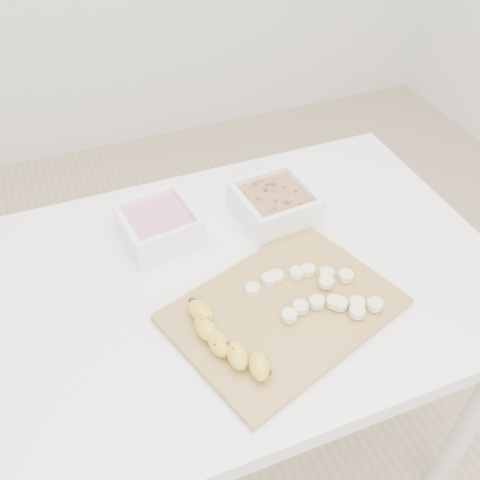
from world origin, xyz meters
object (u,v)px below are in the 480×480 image
object	(u,v)px
table	(245,304)
banana	(227,341)
bowl_granola	(275,204)
cutting_board	(284,310)
bowl_yogurt	(159,225)

from	to	relation	value
table	banana	bearing A→B (deg)	-121.13
bowl_granola	cutting_board	bearing A→B (deg)	-110.41
bowl_granola	cutting_board	distance (m)	0.27
table	bowl_yogurt	xyz separation A→B (m)	(-0.13, 0.16, 0.13)
bowl_yogurt	cutting_board	world-z (taller)	bowl_yogurt
bowl_granola	banana	bearing A→B (deg)	-126.49
bowl_yogurt	bowl_granola	distance (m)	0.25
bowl_yogurt	banana	size ratio (longest dim) A/B	0.84
banana	bowl_yogurt	bearing A→B (deg)	86.02
table	cutting_board	world-z (taller)	cutting_board
cutting_board	banana	distance (m)	0.13
cutting_board	banana	bearing A→B (deg)	-160.35
cutting_board	banana	size ratio (longest dim) A/B	2.01
bowl_granola	cutting_board	xyz separation A→B (m)	(-0.09, -0.25, -0.03)
table	cutting_board	xyz separation A→B (m)	(0.03, -0.12, 0.10)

